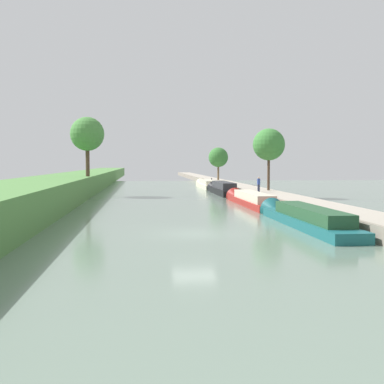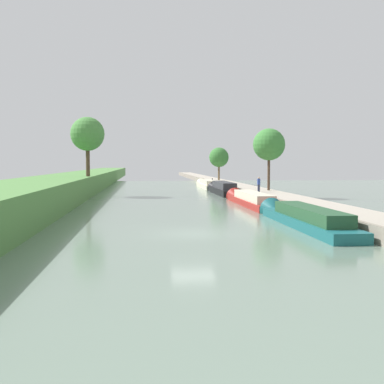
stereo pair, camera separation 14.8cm
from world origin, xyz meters
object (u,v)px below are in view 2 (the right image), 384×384
at_px(narrowboat_red, 250,199).
at_px(mooring_bollard_far, 212,179).
at_px(narrowboat_black, 222,189).
at_px(narrowboat_cream, 207,184).
at_px(narrowboat_teal, 302,217).
at_px(person_walking, 259,184).

distance_m(narrowboat_red, mooring_bollard_far, 37.93).
relative_size(narrowboat_black, narrowboat_cream, 0.98).
bearing_deg(narrowboat_red, narrowboat_teal, -90.15).
height_order(narrowboat_teal, narrowboat_cream, narrowboat_cream).
distance_m(narrowboat_teal, person_walking, 20.65).
bearing_deg(person_walking, narrowboat_red, -113.07).
height_order(narrowboat_red, mooring_bollard_far, mooring_bollard_far).
bearing_deg(narrowboat_teal, narrowboat_red, 89.85).
height_order(narrowboat_red, narrowboat_black, narrowboat_black).
bearing_deg(narrowboat_red, person_walking, 66.93).
bearing_deg(person_walking, narrowboat_cream, 94.65).
relative_size(narrowboat_red, narrowboat_black, 1.09).
height_order(narrowboat_cream, mooring_bollard_far, same).
bearing_deg(narrowboat_black, narrowboat_teal, -90.12).
xyz_separation_m(person_walking, mooring_bollard_far, (-0.34, 32.80, -0.65)).
bearing_deg(person_walking, narrowboat_teal, -96.14).
xyz_separation_m(narrowboat_teal, mooring_bollard_far, (1.86, 53.29, 0.58)).
bearing_deg(narrowboat_cream, mooring_bollard_far, 74.39).
bearing_deg(narrowboat_red, mooring_bollard_far, 87.24).
distance_m(narrowboat_black, mooring_bollard_far, 21.49).
height_order(narrowboat_teal, mooring_bollard_far, mooring_bollard_far).
distance_m(narrowboat_black, person_walking, 11.64).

